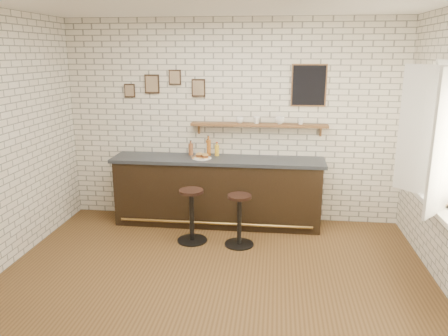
{
  "coord_description": "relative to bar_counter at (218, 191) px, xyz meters",
  "views": [
    {
      "loc": [
        0.66,
        -4.44,
        2.5
      ],
      "look_at": [
        0.01,
        0.9,
        1.08
      ],
      "focal_mm": 35.0,
      "sensor_mm": 36.0,
      "label": 1
    }
  ],
  "objects": [
    {
      "name": "ground",
      "position": [
        0.18,
        -1.7,
        -0.51
      ],
      "size": [
        5.0,
        5.0,
        0.0
      ],
      "primitive_type": "plane",
      "color": "brown",
      "rests_on": "ground"
    },
    {
      "name": "bar_counter",
      "position": [
        0.0,
        0.0,
        0.0
      ],
      "size": [
        3.1,
        0.65,
        1.01
      ],
      "color": "black",
      "rests_on": "ground"
    },
    {
      "name": "sandwich_plate",
      "position": [
        -0.23,
        -0.04,
        0.51
      ],
      "size": [
        0.28,
        0.28,
        0.01
      ],
      "primitive_type": "cylinder",
      "color": "white",
      "rests_on": "bar_counter"
    },
    {
      "name": "ciabatta_sandwich",
      "position": [
        -0.22,
        -0.04,
        0.55
      ],
      "size": [
        0.23,
        0.16,
        0.07
      ],
      "color": "tan",
      "rests_on": "sandwich_plate"
    },
    {
      "name": "potato_chips",
      "position": [
        -0.24,
        -0.04,
        0.52
      ],
      "size": [
        0.26,
        0.2,
        0.0
      ],
      "color": "#C48845",
      "rests_on": "sandwich_plate"
    },
    {
      "name": "bitters_bottle_brown",
      "position": [
        -0.43,
        0.16,
        0.59
      ],
      "size": [
        0.07,
        0.07,
        0.22
      ],
      "color": "brown",
      "rests_on": "bar_counter"
    },
    {
      "name": "bitters_bottle_white",
      "position": [
        -0.17,
        0.16,
        0.61
      ],
      "size": [
        0.06,
        0.06,
        0.25
      ],
      "color": "silver",
      "rests_on": "bar_counter"
    },
    {
      "name": "bitters_bottle_amber",
      "position": [
        -0.16,
        0.16,
        0.63
      ],
      "size": [
        0.07,
        0.07,
        0.3
      ],
      "color": "#975018",
      "rests_on": "bar_counter"
    },
    {
      "name": "condiment_bottle_yellow",
      "position": [
        -0.03,
        0.16,
        0.59
      ],
      "size": [
        0.06,
        0.06,
        0.21
      ],
      "color": "gold",
      "rests_on": "bar_counter"
    },
    {
      "name": "bar_stool_left",
      "position": [
        -0.26,
        -0.69,
        -0.11
      ],
      "size": [
        0.41,
        0.41,
        0.74
      ],
      "color": "black",
      "rests_on": "ground"
    },
    {
      "name": "bar_stool_right",
      "position": [
        0.39,
        -0.74,
        -0.13
      ],
      "size": [
        0.39,
        0.39,
        0.7
      ],
      "color": "black",
      "rests_on": "ground"
    },
    {
      "name": "wall_shelf",
      "position": [
        0.58,
        0.2,
        0.97
      ],
      "size": [
        2.0,
        0.18,
        0.18
      ],
      "color": "brown",
      "rests_on": "ground"
    },
    {
      "name": "shelf_cup_a",
      "position": [
        0.31,
        0.2,
        1.04
      ],
      "size": [
        0.16,
        0.16,
        0.09
      ],
      "primitive_type": "imported",
      "rotation": [
        0.0,
        0.0,
        0.74
      ],
      "color": "white",
      "rests_on": "wall_shelf"
    },
    {
      "name": "shelf_cup_b",
      "position": [
        0.55,
        0.2,
        1.04
      ],
      "size": [
        0.15,
        0.15,
        0.1
      ],
      "primitive_type": "imported",
      "rotation": [
        0.0,
        0.0,
        0.56
      ],
      "color": "white",
      "rests_on": "wall_shelf"
    },
    {
      "name": "shelf_cup_c",
      "position": [
        0.89,
        0.2,
        1.05
      ],
      "size": [
        0.17,
        0.17,
        0.11
      ],
      "primitive_type": "imported",
      "rotation": [
        0.0,
        0.0,
        1.28
      ],
      "color": "white",
      "rests_on": "wall_shelf"
    },
    {
      "name": "shelf_cup_d",
      "position": [
        1.19,
        0.2,
        1.03
      ],
      "size": [
        0.1,
        0.1,
        0.08
      ],
      "primitive_type": "imported",
      "rotation": [
        0.0,
        0.0,
        0.12
      ],
      "color": "white",
      "rests_on": "wall_shelf"
    },
    {
      "name": "back_wall_decor",
      "position": [
        0.41,
        0.28,
        1.54
      ],
      "size": [
        2.96,
        0.02,
        0.56
      ],
      "color": "black",
      "rests_on": "ground"
    },
    {
      "name": "window_sill",
      "position": [
        2.58,
        -1.4,
        0.39
      ],
      "size": [
        0.2,
        1.35,
        0.06
      ],
      "color": "white",
      "rests_on": "ground"
    },
    {
      "name": "casement_window",
      "position": [
        2.54,
        -1.4,
        1.14
      ],
      "size": [
        0.4,
        1.3,
        1.56
      ],
      "color": "white",
      "rests_on": "ground"
    },
    {
      "name": "book_lower",
      "position": [
        2.56,
        -1.42,
        0.43
      ],
      "size": [
        0.16,
        0.22,
        0.02
      ],
      "primitive_type": "imported",
      "rotation": [
        0.0,
        0.0,
        0.01
      ],
      "color": "tan",
      "rests_on": "window_sill"
    },
    {
      "name": "book_upper",
      "position": [
        2.56,
        -1.45,
        0.45
      ],
      "size": [
        0.23,
        0.27,
        0.02
      ],
      "primitive_type": "imported",
      "rotation": [
        0.0,
        0.0,
        -0.26
      ],
      "color": "tan",
      "rests_on": "book_lower"
    }
  ]
}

